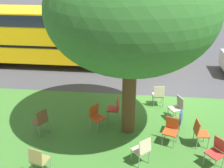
% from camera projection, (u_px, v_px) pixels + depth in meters
% --- Properties ---
extents(ground, '(80.00, 80.00, 0.00)m').
position_uv_depth(ground, '(167.00, 94.00, 11.61)').
color(ground, '#424247').
extents(grass_verge, '(48.00, 6.00, 0.01)m').
position_uv_depth(grass_verge, '(174.00, 140.00, 8.73)').
color(grass_verge, '#3D752D').
rests_on(grass_verge, ground).
extents(street_tree, '(4.85, 4.85, 5.76)m').
position_uv_depth(street_tree, '(132.00, 11.00, 7.56)').
color(street_tree, brown).
rests_on(street_tree, ground).
extents(chair_0, '(0.46, 0.46, 0.88)m').
position_uv_depth(chair_0, '(159.00, 94.00, 10.49)').
color(chair_0, beige).
rests_on(chair_0, ground).
extents(chair_1, '(0.58, 0.58, 0.88)m').
position_uv_depth(chair_1, '(96.00, 115.00, 9.11)').
color(chair_1, '#C64C1E').
rests_on(chair_1, ground).
extents(chair_2, '(0.47, 0.46, 0.88)m').
position_uv_depth(chair_2, '(200.00, 132.00, 8.26)').
color(chair_2, '#C64C1E').
rests_on(chair_2, ground).
extents(chair_3, '(0.51, 0.51, 0.88)m').
position_uv_depth(chair_3, '(38.00, 159.00, 7.15)').
color(chair_3, olive).
rests_on(chair_3, ground).
extents(chair_4, '(0.59, 0.59, 0.88)m').
position_uv_depth(chair_4, '(142.00, 149.00, 7.51)').
color(chair_4, beige).
rests_on(chair_4, ground).
extents(chair_5, '(0.56, 0.55, 0.88)m').
position_uv_depth(chair_5, '(177.00, 106.00, 9.64)').
color(chair_5, '#ADA393').
rests_on(chair_5, ground).
extents(chair_6, '(0.58, 0.58, 0.88)m').
position_uv_depth(chair_6, '(41.00, 120.00, 8.85)').
color(chair_6, brown).
rests_on(chair_6, ground).
extents(chair_7, '(0.42, 0.42, 0.88)m').
position_uv_depth(chair_7, '(115.00, 107.00, 9.59)').
color(chair_7, '#B7332D').
rests_on(chair_7, ground).
extents(chair_8, '(0.53, 0.54, 0.88)m').
position_uv_depth(chair_8, '(171.00, 129.00, 8.39)').
color(chair_8, '#C64C1E').
rests_on(chair_8, ground).
extents(chair_9, '(0.52, 0.51, 0.88)m').
position_uv_depth(chair_9, '(177.00, 120.00, 8.86)').
color(chair_9, '#335184').
rests_on(chair_9, ground).
extents(chair_10, '(0.59, 0.59, 0.88)m').
position_uv_depth(chair_10, '(217.00, 151.00, 7.46)').
color(chair_10, '#B7332D').
rests_on(chair_10, ground).
extents(school_bus, '(10.40, 2.80, 2.88)m').
position_uv_depth(school_bus, '(63.00, 32.00, 14.14)').
color(school_bus, yellow).
rests_on(school_bus, ground).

